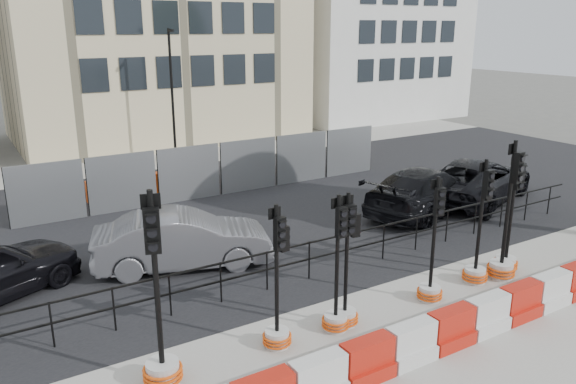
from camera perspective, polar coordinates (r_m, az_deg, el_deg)
ground at (r=14.02m, az=9.05°, el=-9.45°), size 120.00×120.00×0.00m
sidewalk_near at (r=12.19m, az=18.47°, el=-14.34°), size 40.00×6.00×0.02m
road at (r=19.44m, az=-4.37°, el=-1.74°), size 40.00×14.00×0.03m
sidewalk_far at (r=27.49m, az=-13.01°, el=3.30°), size 40.00×4.00×0.02m
kerb_railing at (r=14.59m, az=6.12°, el=-5.32°), size 18.00×0.04×1.00m
heras_fencing at (r=21.68m, az=-7.82°, el=1.91°), size 14.33×1.72×2.00m
lamp_post_far at (r=26.16m, az=-11.68°, el=9.88°), size 0.12×0.56×6.00m
barrier_row at (r=12.12m, az=17.90°, el=-12.52°), size 14.65×0.50×0.80m
traffic_signal_a at (r=10.33m, az=-12.78°, el=-15.12°), size 0.71×0.71×3.58m
traffic_signal_b at (r=11.15m, az=-1.06°, el=-12.34°), size 0.58×0.58×2.95m
traffic_signal_c at (r=11.78m, az=4.93°, el=-11.25°), size 0.58×0.58×2.95m
traffic_signal_d at (r=11.94m, az=5.92°, el=-10.39°), size 0.58×0.58×2.94m
traffic_signal_e at (r=13.32m, az=14.34°, el=-8.31°), size 0.58×0.58×2.96m
traffic_signal_f at (r=14.49m, az=18.70°, el=-6.03°), size 0.62×0.62×3.13m
traffic_signal_g at (r=14.96m, az=21.05°, el=-5.64°), size 0.69×0.69×3.53m
traffic_signal_h at (r=15.47m, az=21.41°, el=-5.28°), size 0.62×0.62×3.12m
car_b at (r=14.88m, az=-10.63°, el=-4.80°), size 4.18×5.46×1.50m
car_c at (r=19.45m, az=13.74°, el=0.16°), size 5.08×6.49×1.54m
car_d at (r=21.34m, az=18.59°, el=1.19°), size 5.94×7.09×1.53m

